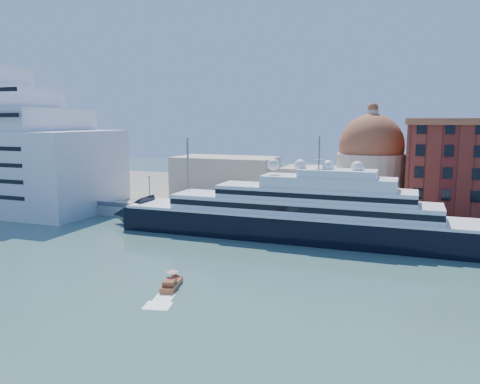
% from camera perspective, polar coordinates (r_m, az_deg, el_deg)
% --- Properties ---
extents(ground, '(400.00, 400.00, 0.00)m').
position_cam_1_polar(ground, '(82.15, -3.97, -8.82)').
color(ground, '#355B55').
rests_on(ground, ground).
extents(quay, '(180.00, 10.00, 2.50)m').
position_cam_1_polar(quay, '(112.69, 3.12, -3.33)').
color(quay, gray).
rests_on(quay, ground).
extents(land, '(260.00, 72.00, 2.00)m').
position_cam_1_polar(land, '(151.77, 7.68, -0.36)').
color(land, slate).
rests_on(land, ground).
extents(quay_fence, '(180.00, 0.10, 1.20)m').
position_cam_1_polar(quay_fence, '(108.11, 2.42, -2.83)').
color(quay_fence, slate).
rests_on(quay_fence, quay).
extents(superyacht, '(84.52, 11.72, 25.26)m').
position_cam_1_polar(superyacht, '(99.92, 4.87, -3.08)').
color(superyacht, black).
rests_on(superyacht, ground).
extents(service_barge, '(13.07, 8.05, 2.79)m').
position_cam_1_polar(service_barge, '(133.01, -24.17, -2.43)').
color(service_barge, white).
rests_on(service_barge, ground).
extents(water_taxi, '(3.26, 6.27, 2.84)m').
position_cam_1_polar(water_taxi, '(71.59, -8.37, -11.00)').
color(water_taxi, brown).
rests_on(water_taxi, ground).
extents(church, '(66.00, 18.00, 25.50)m').
position_cam_1_polar(church, '(132.40, 8.83, 2.62)').
color(church, beige).
rests_on(church, land).
extents(lamp_posts, '(120.80, 2.40, 18.00)m').
position_cam_1_polar(lamp_posts, '(113.95, -3.21, 1.19)').
color(lamp_posts, slate).
rests_on(lamp_posts, quay).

